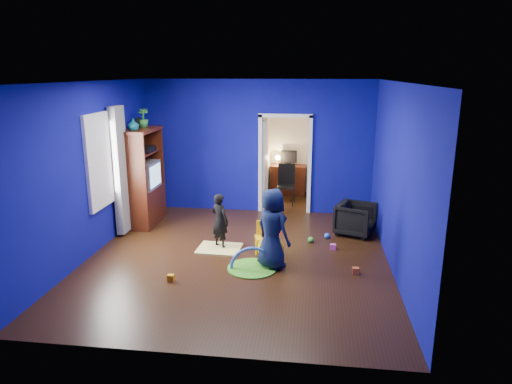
# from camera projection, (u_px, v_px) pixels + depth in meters

# --- Properties ---
(floor) EXTENTS (5.00, 5.50, 0.01)m
(floor) POSITION_uv_depth(u_px,v_px,m) (238.00, 258.00, 7.71)
(floor) COLOR black
(floor) RESTS_ON ground
(ceiling) EXTENTS (5.00, 5.50, 0.01)m
(ceiling) POSITION_uv_depth(u_px,v_px,m) (236.00, 82.00, 6.97)
(ceiling) COLOR white
(ceiling) RESTS_ON wall_back
(wall_back) EXTENTS (5.00, 0.02, 2.90)m
(wall_back) POSITION_uv_depth(u_px,v_px,m) (258.00, 147.00, 9.97)
(wall_back) COLOR #0A0B76
(wall_back) RESTS_ON floor
(wall_front) EXTENTS (5.00, 0.02, 2.90)m
(wall_front) POSITION_uv_depth(u_px,v_px,m) (193.00, 232.00, 4.70)
(wall_front) COLOR #0A0B76
(wall_front) RESTS_ON floor
(wall_left) EXTENTS (0.02, 5.50, 2.90)m
(wall_left) POSITION_uv_depth(u_px,v_px,m) (90.00, 170.00, 7.64)
(wall_left) COLOR #0A0B76
(wall_left) RESTS_ON floor
(wall_right) EXTENTS (0.02, 5.50, 2.90)m
(wall_right) POSITION_uv_depth(u_px,v_px,m) (396.00, 179.00, 7.03)
(wall_right) COLOR #0A0B76
(wall_right) RESTS_ON floor
(alcove) EXTENTS (1.00, 1.75, 2.50)m
(alcove) POSITION_uv_depth(u_px,v_px,m) (287.00, 150.00, 10.79)
(alcove) COLOR silver
(alcove) RESTS_ON floor
(armchair) EXTENTS (0.88, 0.86, 0.62)m
(armchair) POSITION_uv_depth(u_px,v_px,m) (355.00, 219.00, 8.75)
(armchair) COLOR black
(armchair) RESTS_ON floor
(child_black) EXTENTS (0.44, 0.40, 1.00)m
(child_black) POSITION_uv_depth(u_px,v_px,m) (220.00, 221.00, 8.05)
(child_black) COLOR black
(child_black) RESTS_ON floor
(child_navy) EXTENTS (0.75, 0.72, 1.30)m
(child_navy) POSITION_uv_depth(u_px,v_px,m) (272.00, 229.00, 7.20)
(child_navy) COLOR #10143B
(child_navy) RESTS_ON floor
(toddler_red) EXTENTS (0.52, 0.48, 0.85)m
(toddler_red) POSITION_uv_depth(u_px,v_px,m) (271.00, 234.00, 7.61)
(toddler_red) COLOR red
(toddler_red) RESTS_ON floor
(vase) EXTENTS (0.27, 0.27, 0.23)m
(vase) POSITION_uv_depth(u_px,v_px,m) (133.00, 125.00, 8.67)
(vase) COLOR #0C5B64
(vase) RESTS_ON tv_armoire
(potted_plant) EXTENTS (0.27, 0.27, 0.38)m
(potted_plant) POSITION_uv_depth(u_px,v_px,m) (143.00, 118.00, 9.15)
(potted_plant) COLOR #2F8330
(potted_plant) RESTS_ON tv_armoire
(tv_armoire) EXTENTS (0.58, 1.14, 1.96)m
(tv_armoire) POSITION_uv_depth(u_px,v_px,m) (143.00, 177.00, 9.24)
(tv_armoire) COLOR #3C170A
(tv_armoire) RESTS_ON floor
(crt_tv) EXTENTS (0.46, 0.70, 0.54)m
(crt_tv) POSITION_uv_depth(u_px,v_px,m) (144.00, 175.00, 9.23)
(crt_tv) COLOR silver
(crt_tv) RESTS_ON tv_armoire
(yellow_blanket) EXTENTS (0.78, 0.63, 0.03)m
(yellow_blanket) POSITION_uv_depth(u_px,v_px,m) (219.00, 249.00, 8.07)
(yellow_blanket) COLOR #F2E07A
(yellow_blanket) RESTS_ON floor
(hopper_ball) EXTENTS (0.44, 0.44, 0.44)m
(hopper_ball) POSITION_uv_depth(u_px,v_px,m) (271.00, 248.00, 7.56)
(hopper_ball) COLOR yellow
(hopper_ball) RESTS_ON floor
(kid_chair) EXTENTS (0.34, 0.34, 0.50)m
(kid_chair) POSITION_uv_depth(u_px,v_px,m) (264.00, 239.00, 7.87)
(kid_chair) COLOR yellow
(kid_chair) RESTS_ON floor
(play_mat) EXTENTS (0.79, 0.79, 0.02)m
(play_mat) POSITION_uv_depth(u_px,v_px,m) (252.00, 268.00, 7.28)
(play_mat) COLOR green
(play_mat) RESTS_ON floor
(toy_arch) EXTENTS (0.71, 0.18, 0.72)m
(toy_arch) POSITION_uv_depth(u_px,v_px,m) (252.00, 268.00, 7.28)
(toy_arch) COLOR #3F8CD8
(toy_arch) RESTS_ON floor
(window_left) EXTENTS (0.03, 0.95, 1.55)m
(window_left) POSITION_uv_depth(u_px,v_px,m) (100.00, 160.00, 7.95)
(window_left) COLOR white
(window_left) RESTS_ON wall_left
(curtain) EXTENTS (0.14, 0.42, 2.40)m
(curtain) POSITION_uv_depth(u_px,v_px,m) (120.00, 171.00, 8.54)
(curtain) COLOR slate
(curtain) RESTS_ON floor
(doorway) EXTENTS (1.16, 0.10, 2.10)m
(doorway) POSITION_uv_depth(u_px,v_px,m) (285.00, 166.00, 10.00)
(doorway) COLOR white
(doorway) RESTS_ON floor
(study_desk) EXTENTS (0.88, 0.44, 0.75)m
(study_desk) POSITION_uv_depth(u_px,v_px,m) (288.00, 180.00, 11.63)
(study_desk) COLOR #3D140A
(study_desk) RESTS_ON floor
(desk_monitor) EXTENTS (0.40, 0.05, 0.32)m
(desk_monitor) POSITION_uv_depth(u_px,v_px,m) (289.00, 157.00, 11.59)
(desk_monitor) COLOR black
(desk_monitor) RESTS_ON study_desk
(desk_lamp) EXTENTS (0.14, 0.14, 0.14)m
(desk_lamp) POSITION_uv_depth(u_px,v_px,m) (278.00, 158.00, 11.57)
(desk_lamp) COLOR #FFD88C
(desk_lamp) RESTS_ON study_desk
(folding_chair) EXTENTS (0.40, 0.40, 0.92)m
(folding_chair) POSITION_uv_depth(u_px,v_px,m) (286.00, 186.00, 10.68)
(folding_chair) COLOR black
(folding_chair) RESTS_ON floor
(book_shelf) EXTENTS (0.88, 0.24, 0.04)m
(book_shelf) POSITION_uv_depth(u_px,v_px,m) (290.00, 114.00, 11.31)
(book_shelf) COLOR white
(book_shelf) RESTS_ON study_desk
(toy_0) EXTENTS (0.10, 0.08, 0.10)m
(toy_0) POSITION_uv_depth(u_px,v_px,m) (356.00, 271.00, 7.10)
(toy_0) COLOR orange
(toy_0) RESTS_ON floor
(toy_1) EXTENTS (0.11, 0.11, 0.11)m
(toy_1) POSITION_uv_depth(u_px,v_px,m) (327.00, 236.00, 8.60)
(toy_1) COLOR blue
(toy_1) RESTS_ON floor
(toy_2) EXTENTS (0.10, 0.08, 0.10)m
(toy_2) POSITION_uv_depth(u_px,v_px,m) (171.00, 278.00, 6.85)
(toy_2) COLOR orange
(toy_2) RESTS_ON floor
(toy_3) EXTENTS (0.11, 0.11, 0.11)m
(toy_3) POSITION_uv_depth(u_px,v_px,m) (311.00, 240.00, 8.40)
(toy_3) COLOR green
(toy_3) RESTS_ON floor
(toy_4) EXTENTS (0.10, 0.08, 0.10)m
(toy_4) POSITION_uv_depth(u_px,v_px,m) (333.00, 247.00, 8.06)
(toy_4) COLOR #DE53B1
(toy_4) RESTS_ON floor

